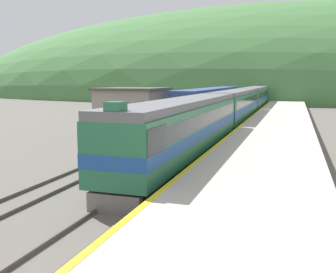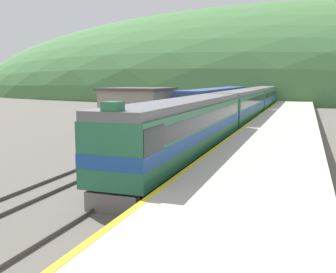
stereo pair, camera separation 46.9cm
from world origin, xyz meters
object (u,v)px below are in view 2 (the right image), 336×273
siding_train (218,102)px  express_train_lead_car (187,128)px  carriage_third (262,98)px  carriage_second (242,106)px  carriage_fifth (280,91)px  carriage_fourth (273,94)px

siding_train → express_train_lead_car: bearing=-81.5°
carriage_third → carriage_second: bearing=-90.0°
carriage_fifth → siding_train: bearing=-94.4°
carriage_fourth → carriage_second: bearing=-90.0°
carriage_fourth → siding_train: size_ratio=0.69×
carriage_third → carriage_fourth: (0.00, 21.80, 0.00)m
carriage_third → siding_train: (-4.44, -14.21, -0.09)m
carriage_fifth → siding_train: (-4.44, -57.81, -0.09)m
express_train_lead_car → carriage_third: bearing=90.0°
carriage_second → carriage_fifth: 65.40m
express_train_lead_car → carriage_second: 22.08m
carriage_fourth → siding_train: (-4.44, -36.01, -0.09)m
express_train_lead_car → carriage_third: 43.88m
carriage_second → carriage_third: size_ratio=1.00×
express_train_lead_car → carriage_fifth: (0.00, 87.47, -0.01)m
carriage_fourth → carriage_fifth: (0.00, 21.80, 0.00)m
express_train_lead_car → carriage_fifth: 87.47m
carriage_second → siding_train: (-4.44, 7.59, -0.09)m
carriage_third → siding_train: size_ratio=0.69×
carriage_second → carriage_fourth: same height
carriage_fifth → carriage_third: bearing=-90.0°
carriage_second → carriage_third: bearing=90.0°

